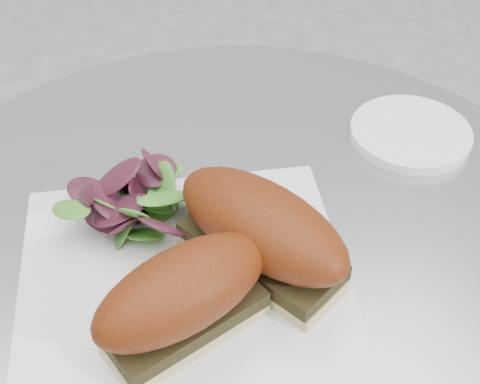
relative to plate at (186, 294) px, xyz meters
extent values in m
cylinder|color=silver|center=(0.06, 0.05, -0.02)|extent=(0.70, 0.70, 0.02)
cube|color=white|center=(0.00, 0.00, 0.00)|extent=(0.31, 0.31, 0.02)
cube|color=#C9B97E|center=(-0.01, -0.04, 0.01)|extent=(0.14, 0.09, 0.01)
cube|color=black|center=(-0.01, -0.04, 0.03)|extent=(0.13, 0.09, 0.01)
ellipsoid|color=#652209|center=(-0.01, -0.04, 0.06)|extent=(0.16, 0.11, 0.06)
cube|color=#C9B97E|center=(0.07, 0.00, 0.01)|extent=(0.12, 0.15, 0.01)
cube|color=black|center=(0.07, 0.00, 0.03)|extent=(0.12, 0.15, 0.01)
ellipsoid|color=#652209|center=(0.07, 0.00, 0.06)|extent=(0.15, 0.18, 0.06)
cylinder|color=white|center=(0.28, 0.14, 0.00)|extent=(0.13, 0.13, 0.01)
camera|label=1|loc=(-0.06, -0.35, 0.44)|focal=50.00mm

